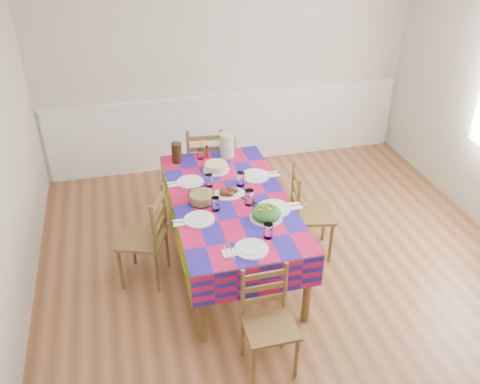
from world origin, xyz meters
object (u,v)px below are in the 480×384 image
object	(u,v)px
dining_table	(230,206)
green_pitcher	(227,145)
meat_platter	(228,192)
chair_left	(147,238)
chair_right	(308,213)
tea_pitcher	(177,153)
chair_far	(205,164)
chair_near	(268,322)

from	to	relation	value
dining_table	green_pitcher	bearing A→B (deg)	78.93
meat_platter	dining_table	bearing A→B (deg)	-90.08
dining_table	chair_left	distance (m)	0.79
meat_platter	green_pitcher	distance (m)	0.75
meat_platter	chair_right	bearing A→B (deg)	-4.02
tea_pitcher	chair_far	world-z (taller)	tea_pitcher
tea_pitcher	chair_near	world-z (taller)	tea_pitcher
chair_left	dining_table	bearing A→B (deg)	112.78
chair_far	chair_left	size ratio (longest dim) A/B	1.00
dining_table	chair_far	world-z (taller)	chair_far
chair_far	dining_table	bearing A→B (deg)	97.88
meat_platter	chair_right	size ratio (longest dim) A/B	0.32
meat_platter	green_pitcher	world-z (taller)	green_pitcher
green_pitcher	tea_pitcher	world-z (taller)	green_pitcher
meat_platter	chair_left	xyz separation A→B (m)	(-0.76, -0.08, -0.31)
chair_far	tea_pitcher	bearing A→B (deg)	57.12
green_pitcher	chair_right	distance (m)	1.07
dining_table	chair_far	xyz separation A→B (m)	(-0.01, 1.19, -0.20)
dining_table	meat_platter	world-z (taller)	meat_platter
meat_platter	chair_left	world-z (taller)	chair_left
dining_table	tea_pitcher	distance (m)	0.88
green_pitcher	chair_right	size ratio (longest dim) A/B	0.27
chair_far	chair_left	world-z (taller)	chair_far
chair_near	meat_platter	bearing A→B (deg)	89.62
green_pitcher	chair_near	world-z (taller)	green_pitcher
dining_table	chair_right	world-z (taller)	chair_right
green_pitcher	chair_right	xyz separation A→B (m)	(0.60, -0.78, -0.42)
chair_left	chair_right	world-z (taller)	chair_left
chair_near	chair_right	xyz separation A→B (m)	(0.76, 1.21, 0.03)
chair_near	green_pitcher	bearing A→B (deg)	85.20
green_pitcher	chair_far	xyz separation A→B (m)	(-0.16, 0.41, -0.41)
green_pitcher	chair_far	world-z (taller)	green_pitcher
chair_near	chair_right	bearing A→B (deg)	57.51
chair_near	chair_left	bearing A→B (deg)	122.33
meat_platter	chair_left	distance (m)	0.82
meat_platter	green_pitcher	bearing A→B (deg)	78.03
green_pitcher	chair_left	size ratio (longest dim) A/B	0.27
green_pitcher	chair_right	bearing A→B (deg)	-52.16
chair_near	dining_table	bearing A→B (deg)	89.63
meat_platter	chair_far	world-z (taller)	chair_far
green_pitcher	tea_pitcher	xyz separation A→B (m)	(-0.51, 0.00, -0.02)
chair_right	meat_platter	bearing A→B (deg)	97.49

